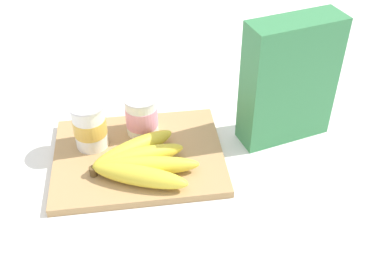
% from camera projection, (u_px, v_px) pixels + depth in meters
% --- Properties ---
extents(ground_plane, '(2.40, 2.40, 0.00)m').
position_uv_depth(ground_plane, '(139.00, 159.00, 0.88)').
color(ground_plane, white).
extents(cutting_board, '(0.32, 0.24, 0.01)m').
position_uv_depth(cutting_board, '(139.00, 156.00, 0.88)').
color(cutting_board, tan).
rests_on(cutting_board, ground_plane).
extents(cereal_box, '(0.19, 0.11, 0.25)m').
position_uv_depth(cereal_box, '(289.00, 81.00, 0.87)').
color(cereal_box, '#38844C').
rests_on(cereal_box, ground_plane).
extents(yogurt_cup_front, '(0.07, 0.07, 0.09)m').
position_uv_depth(yogurt_cup_front, '(90.00, 125.00, 0.86)').
color(yogurt_cup_front, white).
rests_on(yogurt_cup_front, cutting_board).
extents(yogurt_cup_back, '(0.06, 0.06, 0.08)m').
position_uv_depth(yogurt_cup_back, '(142.00, 115.00, 0.90)').
color(yogurt_cup_back, white).
rests_on(yogurt_cup_back, cutting_board).
extents(banana_bunch, '(0.20, 0.17, 0.04)m').
position_uv_depth(banana_bunch, '(139.00, 162.00, 0.83)').
color(banana_bunch, yellow).
rests_on(banana_bunch, cutting_board).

